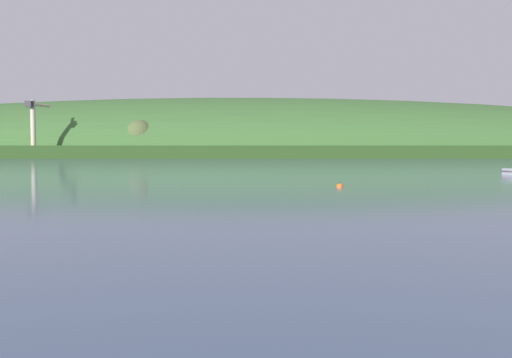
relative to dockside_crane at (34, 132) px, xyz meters
The scene contains 3 objects.
far_shoreline_hill 72.80m from the dockside_crane, 32.84° to the left, with size 481.24×137.87×41.55m.
dockside_crane is the anchor object (origin of this frame).
mooring_buoy_foreground 136.72m from the dockside_crane, 66.33° to the right, with size 0.55×0.55×0.63m.
Camera 1 is at (-6.22, 8.38, 3.11)m, focal length 40.49 mm.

